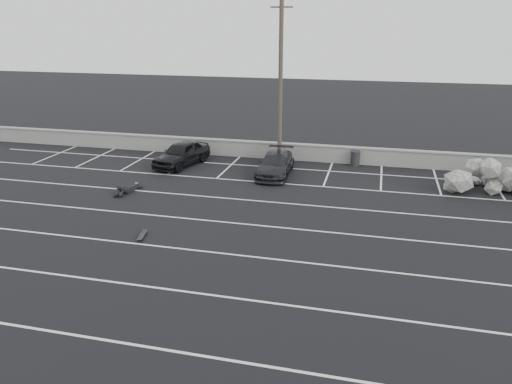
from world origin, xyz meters
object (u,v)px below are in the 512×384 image
(trash_bin, at_px, (355,158))
(car_left, at_px, (182,154))
(riprap_pile, at_px, (511,183))
(skateboard, at_px, (142,236))
(utility_pole, at_px, (280,82))
(person, at_px, (131,185))
(car_right, at_px, (275,164))

(trash_bin, bearing_deg, car_left, -166.26)
(riprap_pile, height_order, skateboard, riprap_pile)
(utility_pole, height_order, trash_bin, utility_pole)
(car_left, distance_m, utility_pole, 7.36)
(person, bearing_deg, utility_pole, 52.65)
(utility_pole, height_order, riprap_pile, utility_pole)
(car_right, distance_m, utility_pole, 5.11)
(car_left, bearing_deg, person, -85.04)
(riprap_pile, bearing_deg, skateboard, -148.85)
(person, bearing_deg, skateboard, -54.16)
(car_right, relative_size, utility_pole, 0.45)
(car_left, bearing_deg, car_right, 8.49)
(riprap_pile, bearing_deg, car_left, 177.28)
(utility_pole, bearing_deg, skateboard, -104.21)
(utility_pole, xyz_separation_m, trash_bin, (4.65, 0.40, -4.50))
(utility_pole, distance_m, skateboard, 13.87)
(car_left, relative_size, trash_bin, 4.76)
(riprap_pile, relative_size, skateboard, 6.55)
(riprap_pile, distance_m, skateboard, 18.56)
(car_right, distance_m, riprap_pile, 12.39)
(car_right, bearing_deg, person, -148.37)
(car_right, xyz_separation_m, skateboard, (-3.50, -9.89, -0.55))
(car_left, bearing_deg, skateboard, -62.68)
(car_left, height_order, car_right, car_left)
(car_left, distance_m, person, 5.16)
(car_right, bearing_deg, skateboard, -111.39)
(car_left, xyz_separation_m, riprap_pile, (18.34, -0.87, -0.18))
(trash_bin, xyz_separation_m, skateboard, (-7.83, -12.99, -0.38))
(person, bearing_deg, car_right, 38.12)
(person, height_order, skateboard, person)
(car_right, bearing_deg, riprap_pile, -3.23)
(utility_pole, relative_size, skateboard, 11.13)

